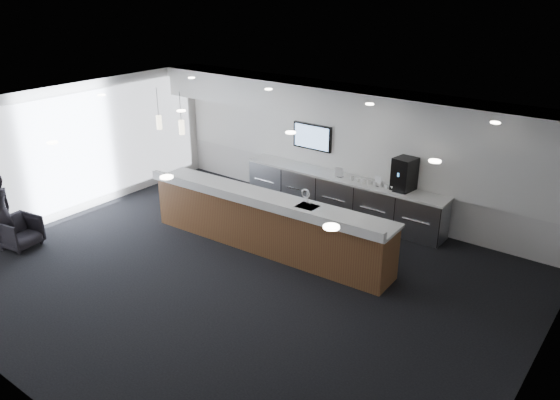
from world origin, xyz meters
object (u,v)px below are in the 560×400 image
Objects in this scene: service_counter at (267,223)px; coffee_machine at (404,174)px; armchair at (20,232)px; lounge_guest at (0,212)px.

coffee_machine is at bearing 51.72° from service_counter.
coffee_machine reaches higher than armchair.
armchair is at bearing 120.98° from lounge_guest.
coffee_machine is 0.45× the size of lounge_guest.
coffee_machine is 8.07m from armchair.
lounge_guest is (-0.20, -0.21, 0.47)m from armchair.
coffee_machine is (1.79, 2.45, 0.73)m from service_counter.
service_counter is at bearing 110.76° from lounge_guest.
coffee_machine is at bearing 116.96° from lounge_guest.
service_counter is 5.08m from armchair.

